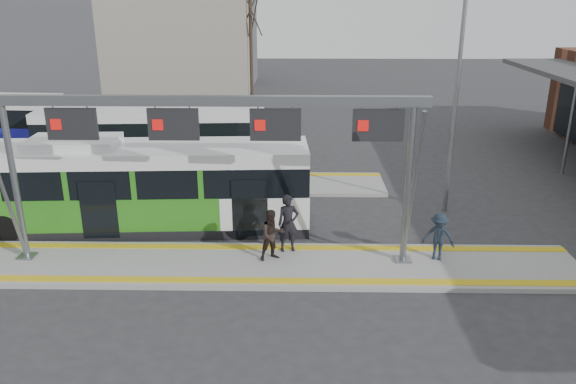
# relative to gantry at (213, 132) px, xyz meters

# --- Properties ---
(ground) EXTENTS (120.00, 120.00, 0.00)m
(ground) POSITION_rel_gantry_xyz_m (0.35, -0.25, -4.30)
(ground) COLOR #2D2D30
(ground) RESTS_ON ground
(platform_main) EXTENTS (22.00, 3.00, 0.15)m
(platform_main) POSITION_rel_gantry_xyz_m (0.35, -0.25, -4.22)
(platform_main) COLOR gray
(platform_main) RESTS_ON ground
(platform_second) EXTENTS (20.00, 3.00, 0.15)m
(platform_second) POSITION_rel_gantry_xyz_m (-3.65, 7.75, -4.22)
(platform_second) COLOR gray
(platform_second) RESTS_ON ground
(tactile_main) EXTENTS (22.00, 2.65, 0.02)m
(tactile_main) POSITION_rel_gantry_xyz_m (0.35, -0.25, -4.14)
(tactile_main) COLOR gold
(tactile_main) RESTS_ON platform_main
(tactile_second) EXTENTS (20.00, 0.35, 0.02)m
(tactile_second) POSITION_rel_gantry_xyz_m (-3.65, 8.90, -4.14)
(tactile_second) COLOR gold
(tactile_second) RESTS_ON platform_second
(gantry) EXTENTS (13.00, 1.68, 5.20)m
(gantry) POSITION_rel_gantry_xyz_m (0.00, 0.00, 0.00)
(gantry) COLOR slate
(gantry) RESTS_ON platform_main
(hero_bus) EXTENTS (12.41, 3.28, 3.38)m
(hero_bus) POSITION_rel_gantry_xyz_m (-3.33, 2.90, -2.75)
(hero_bus) COLOR black
(hero_bus) RESTS_ON ground
(bg_bus_green) EXTENTS (11.24, 3.03, 2.78)m
(bg_bus_green) POSITION_rel_gantry_xyz_m (-4.72, 11.04, -2.93)
(bg_bus_green) COLOR black
(bg_bus_green) RESTS_ON ground
(passenger_a) EXTENTS (0.79, 0.61, 1.91)m
(passenger_a) POSITION_rel_gantry_xyz_m (2.21, 0.70, -3.19)
(passenger_a) COLOR black
(passenger_a) RESTS_ON platform_main
(passenger_b) EXTENTS (1.00, 0.92, 1.66)m
(passenger_b) POSITION_rel_gantry_xyz_m (1.72, 0.05, -3.32)
(passenger_b) COLOR black
(passenger_b) RESTS_ON platform_main
(passenger_c) EXTENTS (1.13, 0.85, 1.55)m
(passenger_c) POSITION_rel_gantry_xyz_m (6.94, 0.14, -3.38)
(passenger_c) COLOR #1A232F
(passenger_c) RESTS_ON platform_main
(tree_left) EXTENTS (1.40, 1.40, 8.88)m
(tree_left) POSITION_rel_gantry_xyz_m (-6.65, 31.84, 2.43)
(tree_left) COLOR #382B21
(tree_left) RESTS_ON ground
(tree_mid) EXTENTS (1.40, 1.40, 8.69)m
(tree_mid) POSITION_rel_gantry_xyz_m (-1.36, 30.70, 2.29)
(tree_mid) COLOR #382B21
(tree_mid) RESTS_ON ground
(tree_far) EXTENTS (1.40, 1.40, 7.18)m
(tree_far) POSITION_rel_gantry_xyz_m (-21.45, 32.26, 1.15)
(tree_far) COLOR #382B21
(tree_far) RESTS_ON ground
(lamp_east) EXTENTS (0.50, 0.25, 8.15)m
(lamp_east) POSITION_rel_gantry_xyz_m (8.35, 4.77, 0.02)
(lamp_east) COLOR slate
(lamp_east) RESTS_ON ground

